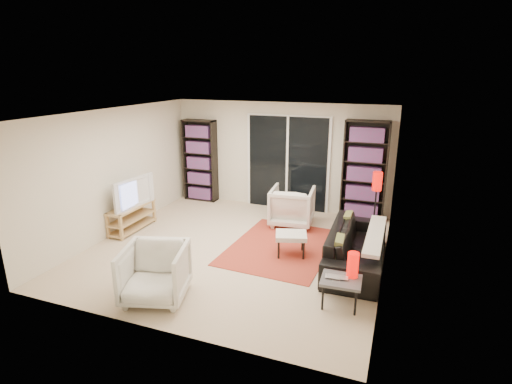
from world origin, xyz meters
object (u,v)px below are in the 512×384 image
bookshelf_right (364,171)px  side_table (341,280)px  armchair_back (292,206)px  sofa (357,246)px  ottoman (291,236)px  tv_stand (132,217)px  bookshelf_left (200,161)px  armchair_front (155,273)px  floor_lamp (377,189)px

bookshelf_right → side_table: bearing=-88.1°
armchair_back → sofa: bearing=131.7°
ottoman → side_table: same height
tv_stand → sofa: size_ratio=0.52×
bookshelf_left → armchair_back: (2.55, -0.85, -0.58)m
armchair_back → bookshelf_left: bearing=-24.2°
armchair_front → side_table: 2.54m
floor_lamp → tv_stand: bearing=-164.1°
bookshelf_left → side_table: (3.96, -3.47, -0.62)m
armchair_back → armchair_front: 3.52m
bookshelf_right → tv_stand: 4.83m
armchair_front → ottoman: armchair_front is taller
bookshelf_left → bookshelf_right: bookshelf_right is taller
side_table → floor_lamp: size_ratio=0.43×
bookshelf_left → tv_stand: bearing=-99.1°
bookshelf_left → armchair_front: (1.54, -4.23, -0.58)m
armchair_front → ottoman: 2.42m
bookshelf_right → floor_lamp: size_ratio=1.64×
bookshelf_right → ottoman: bookshelf_right is taller
armchair_back → ottoman: bearing=99.3°
bookshelf_left → floor_lamp: bearing=-12.8°
sofa → ottoman: sofa is taller
armchair_back → tv_stand: bearing=19.8°
bookshelf_left → armchair_front: size_ratio=2.27×
floor_lamp → bookshelf_right: bearing=108.9°
bookshelf_right → tv_stand: bookshelf_right is taller
bookshelf_right → bookshelf_left: bearing=180.0°
bookshelf_left → armchair_back: 2.75m
bookshelf_left → bookshelf_right: (3.85, -0.00, 0.07)m
bookshelf_left → ottoman: (2.92, -2.24, -0.63)m
bookshelf_right → tv_stand: bearing=-152.0°
sofa → floor_lamp: bearing=-8.5°
tv_stand → armchair_front: bearing=-46.4°
armchair_front → floor_lamp: size_ratio=0.67×
bookshelf_left → side_table: bookshelf_left is taller
side_table → ottoman: bearing=130.4°
sofa → side_table: 1.27m
sofa → armchair_back: 1.99m
bookshelf_right → armchair_front: bookshelf_right is taller
floor_lamp → ottoman: bearing=-134.2°
bookshelf_right → armchair_front: bearing=-118.7°
bookshelf_right → side_table: bookshelf_right is taller
armchair_front → tv_stand: bearing=117.1°
tv_stand → bookshelf_right: bearing=28.0°
tv_stand → armchair_back: (2.91, 1.39, 0.13)m
armchair_back → ottoman: 1.44m
armchair_front → floor_lamp: bearing=34.7°
armchair_front → floor_lamp: floor_lamp is taller
armchair_back → side_table: 2.98m
tv_stand → side_table: (4.32, -1.23, 0.10)m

